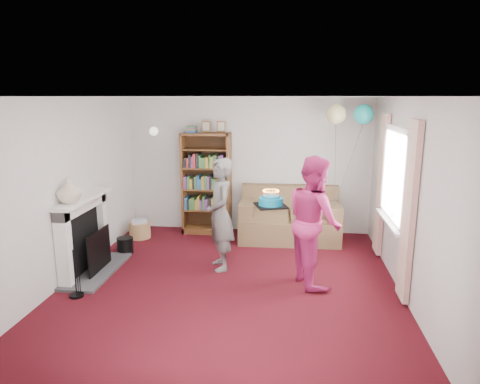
# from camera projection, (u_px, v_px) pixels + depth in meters

# --- Properties ---
(ground) EXTENTS (5.00, 5.00, 0.00)m
(ground) POSITION_uv_depth(u_px,v_px,m) (230.00, 285.00, 5.82)
(ground) COLOR #34070D
(ground) RESTS_ON ground
(wall_back) EXTENTS (4.50, 0.02, 2.50)m
(wall_back) POSITION_uv_depth(u_px,v_px,m) (248.00, 165.00, 7.98)
(wall_back) COLOR silver
(wall_back) RESTS_ON ground
(wall_left) EXTENTS (0.02, 5.00, 2.50)m
(wall_left) POSITION_uv_depth(u_px,v_px,m) (65.00, 191.00, 5.81)
(wall_left) COLOR silver
(wall_left) RESTS_ON ground
(wall_right) EXTENTS (0.02, 5.00, 2.50)m
(wall_right) POSITION_uv_depth(u_px,v_px,m) (410.00, 200.00, 5.28)
(wall_right) COLOR silver
(wall_right) RESTS_ON ground
(ceiling) EXTENTS (4.50, 5.00, 0.01)m
(ceiling) POSITION_uv_depth(u_px,v_px,m) (229.00, 96.00, 5.27)
(ceiling) COLOR white
(ceiling) RESTS_ON wall_back
(fireplace) EXTENTS (0.55, 1.80, 1.12)m
(fireplace) POSITION_uv_depth(u_px,v_px,m) (88.00, 238.00, 6.13)
(fireplace) COLOR #3F3F42
(fireplace) RESTS_ON ground
(window_bay) EXTENTS (0.14, 2.02, 2.20)m
(window_bay) POSITION_uv_depth(u_px,v_px,m) (394.00, 193.00, 5.88)
(window_bay) COLOR white
(window_bay) RESTS_ON ground
(wall_sconce) EXTENTS (0.16, 0.23, 0.16)m
(wall_sconce) POSITION_uv_depth(u_px,v_px,m) (154.00, 131.00, 7.90)
(wall_sconce) COLOR gold
(wall_sconce) RESTS_ON ground
(bookcase) EXTENTS (0.88, 0.42, 2.08)m
(bookcase) POSITION_uv_depth(u_px,v_px,m) (207.00, 184.00, 7.94)
(bookcase) COLOR #472B14
(bookcase) RESTS_ON ground
(sofa) EXTENTS (1.75, 0.93, 0.93)m
(sofa) POSITION_uv_depth(u_px,v_px,m) (289.00, 220.00, 7.66)
(sofa) COLOR brown
(sofa) RESTS_ON ground
(wicker_basket) EXTENTS (0.38, 0.38, 0.34)m
(wicker_basket) POSITION_uv_depth(u_px,v_px,m) (140.00, 229.00, 7.73)
(wicker_basket) COLOR #A8864E
(wicker_basket) RESTS_ON ground
(person_striped) EXTENTS (0.58, 0.70, 1.65)m
(person_striped) POSITION_uv_depth(u_px,v_px,m) (220.00, 215.00, 6.22)
(person_striped) COLOR black
(person_striped) RESTS_ON ground
(person_magenta) EXTENTS (0.92, 1.03, 1.76)m
(person_magenta) POSITION_uv_depth(u_px,v_px,m) (314.00, 221.00, 5.73)
(person_magenta) COLOR #B92564
(person_magenta) RESTS_ON ground
(birthday_cake) EXTENTS (0.40, 0.40, 0.22)m
(birthday_cake) POSITION_uv_depth(u_px,v_px,m) (271.00, 201.00, 5.77)
(birthday_cake) COLOR black
(birthday_cake) RESTS_ON ground
(balloons) EXTENTS (0.77, 0.34, 1.71)m
(balloons) POSITION_uv_depth(u_px,v_px,m) (350.00, 114.00, 7.04)
(balloons) COLOR #3F3F3F
(balloons) RESTS_ON ground
(mantel_vase) EXTENTS (0.39, 0.39, 0.34)m
(mantel_vase) POSITION_uv_depth(u_px,v_px,m) (69.00, 190.00, 5.64)
(mantel_vase) COLOR beige
(mantel_vase) RESTS_ON fireplace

